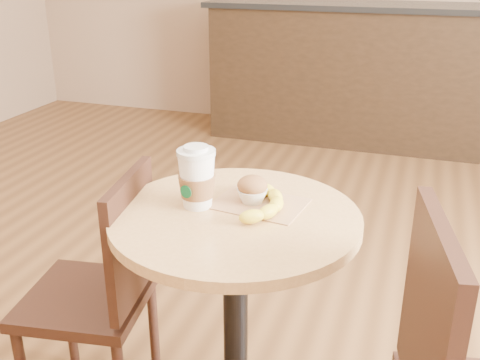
{
  "coord_description": "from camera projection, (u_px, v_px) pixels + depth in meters",
  "views": [
    {
      "loc": [
        0.5,
        -1.15,
        1.39
      ],
      "look_at": [
        0.06,
        0.15,
        0.83
      ],
      "focal_mm": 42.0,
      "sensor_mm": 36.0,
      "label": 1
    }
  ],
  "objects": [
    {
      "name": "coffee_cup",
      "position": [
        197.0,
        180.0,
        1.49
      ],
      "size": [
        0.1,
        0.11,
        0.17
      ],
      "rotation": [
        0.0,
        0.0,
        -0.23
      ],
      "color": "white",
      "rests_on": "cafe_table"
    },
    {
      "name": "cafe_table",
      "position": [
        235.0,
        288.0,
        1.56
      ],
      "size": [
        0.67,
        0.67,
        0.75
      ],
      "color": "black",
      "rests_on": "ground"
    },
    {
      "name": "chair_left",
      "position": [
        103.0,
        288.0,
        1.69
      ],
      "size": [
        0.41,
        0.41,
        0.82
      ],
      "rotation": [
        0.0,
        0.0,
        -1.42
      ],
      "color": "#311A11",
      "rests_on": "ground"
    },
    {
      "name": "muffin",
      "position": [
        252.0,
        189.0,
        1.53
      ],
      "size": [
        0.08,
        0.08,
        0.08
      ],
      "color": "silver",
      "rests_on": "kraft_bag"
    },
    {
      "name": "service_counter",
      "position": [
        358.0,
        74.0,
        4.28
      ],
      "size": [
        2.3,
        0.65,
        1.04
      ],
      "color": "black",
      "rests_on": "ground"
    },
    {
      "name": "banana",
      "position": [
        258.0,
        201.0,
        1.5
      ],
      "size": [
        0.23,
        0.29,
        0.04
      ],
      "primitive_type": null,
      "rotation": [
        0.0,
        0.0,
        0.23
      ],
      "color": "yellow",
      "rests_on": "kraft_bag"
    },
    {
      "name": "kraft_bag",
      "position": [
        260.0,
        204.0,
        1.53
      ],
      "size": [
        0.26,
        0.21,
        0.0
      ],
      "primitive_type": "cube",
      "rotation": [
        0.0,
        0.0,
        -0.13
      ],
      "color": "#AE7D54",
      "rests_on": "cafe_table"
    }
  ]
}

